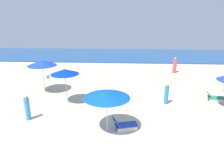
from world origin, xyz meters
The scene contains 11 objects.
ground_plane centered at (0.00, 0.00, 0.00)m, with size 60.00×60.00×0.00m, color beige.
ocean centered at (0.00, 24.63, 0.06)m, with size 60.00×10.74×0.12m, color navy.
umbrella_0 centered at (-4.14, 6.47, 2.34)m, with size 1.95×1.95×2.52m.
lounge_chair_1_0 centered at (6.70, 7.42, 0.27)m, with size 1.48×0.89×0.65m.
umbrella_2 centered at (-6.54, 8.60, 2.44)m, with size 2.29×2.29×2.67m.
umbrella_4 centered at (-0.96, 2.92, 2.14)m, with size 2.48×2.48×2.33m.
lounge_chair_4_0 centered at (-0.02, 3.14, 0.26)m, with size 1.50×0.94×0.71m.
beachgoer_0 centered at (-5.83, 3.92, 0.75)m, with size 0.41×0.41×1.60m.
beachgoer_1 centered at (2.95, 6.76, 0.71)m, with size 0.35×0.35×1.50m.
beachgoer_2 centered at (5.40, 15.14, 0.79)m, with size 0.44×0.44×1.70m.
beach_ball_0 centered at (-7.65, 12.39, 0.18)m, with size 0.37×0.37×0.37m, color #3F8AE4.
Camera 1 is at (-0.13, -7.14, 6.14)m, focal length 33.48 mm.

